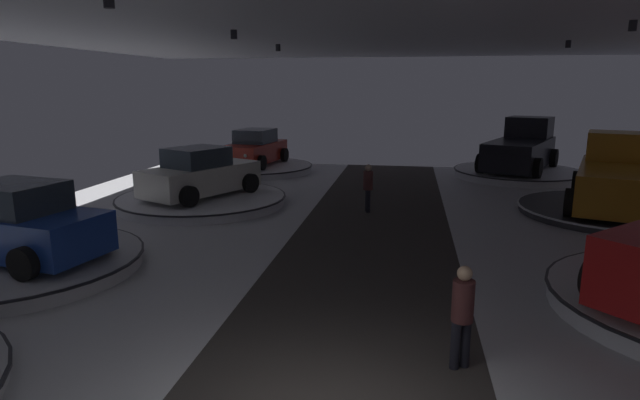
{
  "coord_description": "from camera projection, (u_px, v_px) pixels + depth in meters",
  "views": [
    {
      "loc": [
        0.92,
        -5.22,
        4.11
      ],
      "look_at": [
        -1.15,
        6.9,
        1.4
      ],
      "focal_mm": 29.29,
      "sensor_mm": 36.0,
      "label": 1
    }
  ],
  "objects": [
    {
      "name": "display_platform_far_right",
      "position": [
        612.0,
        211.0,
        16.85
      ],
      "size": [
        5.77,
        5.77,
        0.25
      ],
      "color": "#333338",
      "rests_on": "ground"
    },
    {
      "name": "visitor_walking_near",
      "position": [
        368.0,
        185.0,
        17.12
      ],
      "size": [
        0.32,
        0.32,
        1.59
      ],
      "color": "black",
      "rests_on": "ground"
    },
    {
      "name": "display_platform_mid_left",
      "position": [
        17.0,
        263.0,
        11.75
      ],
      "size": [
        5.48,
        5.48,
        0.34
      ],
      "color": "#B7B7BC",
      "rests_on": "ground"
    },
    {
      "name": "pickup_truck_far_right",
      "position": [
        616.0,
        178.0,
        16.9
      ],
      "size": [
        3.97,
        5.69,
        2.3
      ],
      "color": "#B77519",
      "rests_on": "display_platform_far_right"
    },
    {
      "name": "display_platform_far_left",
      "position": [
        202.0,
        200.0,
        18.3
      ],
      "size": [
        5.86,
        5.86,
        0.33
      ],
      "color": "silver",
      "rests_on": "ground"
    },
    {
      "name": "display_car_far_left",
      "position": [
        200.0,
        174.0,
        18.08
      ],
      "size": [
        3.52,
        4.57,
        1.71
      ],
      "color": "silver",
      "rests_on": "display_platform_far_left"
    },
    {
      "name": "display_car_deep_left",
      "position": [
        255.0,
        149.0,
        25.21
      ],
      "size": [
        2.66,
        4.4,
        1.71
      ],
      "color": "maroon",
      "rests_on": "display_platform_deep_left"
    },
    {
      "name": "visitor_walking_far",
      "position": [
        462.0,
        311.0,
        7.57
      ],
      "size": [
        0.32,
        0.32,
        1.59
      ],
      "color": "black",
      "rests_on": "ground"
    },
    {
      "name": "display_platform_deep_right",
      "position": [
        518.0,
        173.0,
        23.79
      ],
      "size": [
        5.68,
        5.68,
        0.35
      ],
      "color": "silver",
      "rests_on": "ground"
    },
    {
      "name": "display_platform_deep_left",
      "position": [
        255.0,
        168.0,
        25.38
      ],
      "size": [
        5.58,
        5.58,
        0.33
      ],
      "color": "silver",
      "rests_on": "ground"
    },
    {
      "name": "pickup_truck_deep_right",
      "position": [
        521.0,
        148.0,
        23.82
      ],
      "size": [
        4.23,
        5.7,
        2.3
      ],
      "color": "black",
      "rests_on": "display_platform_deep_right"
    },
    {
      "name": "display_car_mid_left",
      "position": [
        13.0,
        224.0,
        11.54
      ],
      "size": [
        4.46,
        2.83,
        1.71
      ],
      "color": "navy",
      "rests_on": "display_platform_mid_left"
    }
  ]
}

